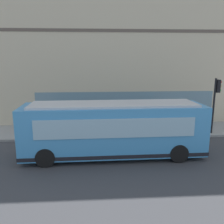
# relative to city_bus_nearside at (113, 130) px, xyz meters

# --- Properties ---
(ground) EXTENTS (120.00, 120.00, 0.00)m
(ground) POSITION_rel_city_bus_nearside_xyz_m (0.24, -1.49, -1.55)
(ground) COLOR #38383A
(sidewalk_curb) EXTENTS (3.63, 40.00, 0.15)m
(sidewalk_curb) POSITION_rel_city_bus_nearside_xyz_m (4.65, -1.49, -1.48)
(sidewalk_curb) COLOR gray
(sidewalk_curb) RESTS_ON ground
(building_corner) EXTENTS (9.25, 20.83, 13.71)m
(building_corner) POSITION_rel_city_bus_nearside_xyz_m (11.07, -1.49, 5.29)
(building_corner) COLOR beige
(building_corner) RESTS_ON ground
(city_bus_nearside) EXTENTS (2.73, 10.08, 3.07)m
(city_bus_nearside) POSITION_rel_city_bus_nearside_xyz_m (0.00, 0.00, 0.00)
(city_bus_nearside) COLOR #3F8CC6
(city_bus_nearside) RESTS_ON ground
(traffic_light_near_corner) EXTENTS (0.32, 0.49, 3.96)m
(traffic_light_near_corner) POSITION_rel_city_bus_nearside_xyz_m (3.38, -7.52, 1.35)
(traffic_light_near_corner) COLOR black
(traffic_light_near_corner) RESTS_ON sidewalk_curb
(fire_hydrant) EXTENTS (0.35, 0.35, 0.74)m
(fire_hydrant) POSITION_rel_city_bus_nearside_xyz_m (5.26, -1.19, -1.04)
(fire_hydrant) COLOR red
(fire_hydrant) RESTS_ON sidewalk_curb
(pedestrian_by_light_pole) EXTENTS (0.32, 0.32, 1.78)m
(pedestrian_by_light_pole) POSITION_rel_city_bus_nearside_xyz_m (5.34, -2.04, -0.37)
(pedestrian_by_light_pole) COLOR gold
(pedestrian_by_light_pole) RESTS_ON sidewalk_curb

